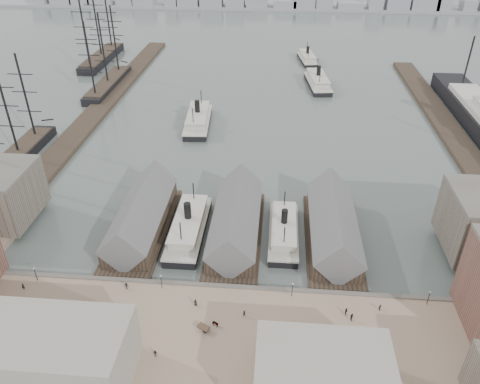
# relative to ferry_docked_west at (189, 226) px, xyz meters

# --- Properties ---
(ground) EXTENTS (900.00, 900.00, 0.00)m
(ground) POSITION_rel_ferry_docked_west_xyz_m (13.00, -16.67, -2.48)
(ground) COLOR #4B5753
(ground) RESTS_ON ground
(quay) EXTENTS (180.00, 30.00, 2.00)m
(quay) POSITION_rel_ferry_docked_west_xyz_m (13.00, -36.67, -1.48)
(quay) COLOR gray
(quay) RESTS_ON ground
(seawall) EXTENTS (180.00, 1.20, 2.30)m
(seawall) POSITION_rel_ferry_docked_west_xyz_m (13.00, -21.87, -1.33)
(seawall) COLOR #59544C
(seawall) RESTS_ON ground
(west_wharf) EXTENTS (10.00, 220.00, 1.60)m
(west_wharf) POSITION_rel_ferry_docked_west_xyz_m (-55.00, 83.33, -1.68)
(west_wharf) COLOR #2D231C
(west_wharf) RESTS_ON ground
(east_wharf) EXTENTS (10.00, 180.00, 1.60)m
(east_wharf) POSITION_rel_ferry_docked_west_xyz_m (91.00, 73.33, -1.68)
(east_wharf) COLOR #2D231C
(east_wharf) RESTS_ON ground
(ferry_shed_west) EXTENTS (14.00, 42.00, 12.60)m
(ferry_shed_west) POSITION_rel_ferry_docked_west_xyz_m (-13.00, 0.21, 2.15)
(ferry_shed_west) COLOR #2D231C
(ferry_shed_west) RESTS_ON ground
(ferry_shed_center) EXTENTS (14.00, 42.00, 12.60)m
(ferry_shed_center) POSITION_rel_ferry_docked_west_xyz_m (13.00, 0.21, 2.15)
(ferry_shed_center) COLOR #2D231C
(ferry_shed_center) RESTS_ON ground
(ferry_shed_east) EXTENTS (14.00, 42.00, 12.60)m
(ferry_shed_east) POSITION_rel_ferry_docked_west_xyz_m (39.00, 0.21, 2.15)
(ferry_shed_east) COLOR #2D231C
(ferry_shed_east) RESTS_ON ground
(street_bldg_center) EXTENTS (24.00, 16.00, 10.00)m
(street_bldg_center) POSITION_rel_ferry_docked_west_xyz_m (33.00, -48.67, 4.52)
(street_bldg_center) COLOR gray
(street_bldg_center) RESTS_ON quay
(street_bldg_west) EXTENTS (30.00, 16.00, 12.00)m
(street_bldg_west) POSITION_rel_ferry_docked_west_xyz_m (-17.00, -48.67, 5.52)
(street_bldg_west) COLOR gray
(street_bldg_west) RESTS_ON quay
(lamp_post_far_w) EXTENTS (0.44, 0.44, 3.92)m
(lamp_post_far_w) POSITION_rel_ferry_docked_west_xyz_m (-32.00, -23.67, 2.23)
(lamp_post_far_w) COLOR black
(lamp_post_far_w) RESTS_ON quay
(lamp_post_near_w) EXTENTS (0.44, 0.44, 3.92)m
(lamp_post_near_w) POSITION_rel_ferry_docked_west_xyz_m (-2.00, -23.67, 2.23)
(lamp_post_near_w) COLOR black
(lamp_post_near_w) RESTS_ON quay
(lamp_post_near_e) EXTENTS (0.44, 0.44, 3.92)m
(lamp_post_near_e) POSITION_rel_ferry_docked_west_xyz_m (28.00, -23.67, 2.23)
(lamp_post_near_e) COLOR black
(lamp_post_near_e) RESTS_ON quay
(lamp_post_far_e) EXTENTS (0.44, 0.44, 3.92)m
(lamp_post_far_e) POSITION_rel_ferry_docked_west_xyz_m (58.00, -23.67, 2.23)
(lamp_post_far_e) COLOR black
(lamp_post_far_e) RESTS_ON quay
(far_shore) EXTENTS (500.00, 40.00, 15.72)m
(far_shore) POSITION_rel_ferry_docked_west_xyz_m (10.93, 317.47, 1.42)
(far_shore) COLOR gray
(far_shore) RESTS_ON ground
(ferry_docked_west) EXTENTS (8.90, 29.68, 10.60)m
(ferry_docked_west) POSITION_rel_ferry_docked_west_xyz_m (0.00, 0.00, 0.00)
(ferry_docked_west) COLOR black
(ferry_docked_west) RESTS_ON ground
(ferry_docked_east) EXTENTS (7.86, 26.21, 9.36)m
(ferry_docked_east) POSITION_rel_ferry_docked_west_xyz_m (26.00, 0.87, -0.29)
(ferry_docked_east) COLOR black
(ferry_docked_east) RESTS_ON ground
(ferry_open_near) EXTENTS (11.60, 32.05, 11.24)m
(ferry_open_near) POSITION_rel_ferry_docked_west_xyz_m (-9.32, 72.76, 0.15)
(ferry_open_near) COLOR black
(ferry_open_near) RESTS_ON ground
(ferry_open_mid) EXTENTS (12.95, 31.43, 10.90)m
(ferry_open_mid) POSITION_rel_ferry_docked_west_xyz_m (41.92, 124.17, 0.07)
(ferry_open_mid) COLOR black
(ferry_open_mid) RESTS_ON ground
(ferry_open_far) EXTENTS (11.61, 26.33, 9.09)m
(ferry_open_far) POSITION_rel_ferry_docked_west_xyz_m (38.26, 165.81, -0.36)
(ferry_open_far) COLOR black
(ferry_open_far) RESTS_ON ground
(sailing_ship_near) EXTENTS (8.27, 56.98, 34.00)m
(sailing_ship_near) POSITION_rel_ferry_docked_west_xyz_m (-67.64, 31.31, 0.01)
(sailing_ship_near) COLOR black
(sailing_ship_near) RESTS_ON ground
(sailing_ship_mid) EXTENTS (8.62, 49.82, 35.45)m
(sailing_ship_mid) POSITION_rel_ferry_docked_west_xyz_m (-60.07, 112.79, 0.05)
(sailing_ship_mid) COLOR black
(sailing_ship_mid) RESTS_ON ground
(sailing_ship_far) EXTENTS (9.45, 52.52, 38.87)m
(sailing_ship_far) POSITION_rel_ferry_docked_west_xyz_m (-78.08, 155.85, 0.32)
(sailing_ship_far) COLOR black
(sailing_ship_far) RESTS_ON ground
(horse_cart_left) EXTENTS (4.59, 1.56, 1.46)m
(horse_cart_left) POSITION_rel_ferry_docked_west_xyz_m (-25.52, -35.28, 0.28)
(horse_cart_left) COLOR black
(horse_cart_left) RESTS_ON quay
(horse_cart_center) EXTENTS (4.79, 3.31, 1.54)m
(horse_cart_center) POSITION_rel_ferry_docked_west_xyz_m (11.06, -34.53, 0.31)
(horse_cart_center) COLOR black
(horse_cart_center) RESTS_ON quay
(horse_cart_right) EXTENTS (4.70, 1.90, 1.63)m
(horse_cart_right) POSITION_rel_ferry_docked_west_xyz_m (24.12, -40.80, 0.34)
(horse_cart_right) COLOR black
(horse_cart_right) RESTS_ON quay
(pedestrian_0) EXTENTS (0.75, 0.64, 1.77)m
(pedestrian_0) POSITION_rel_ferry_docked_west_xyz_m (-33.75, -26.88, 0.40)
(pedestrian_0) COLOR black
(pedestrian_0) RESTS_ON quay
(pedestrian_1) EXTENTS (0.83, 0.93, 1.60)m
(pedestrian_1) POSITION_rel_ferry_docked_west_xyz_m (-23.60, -38.59, 0.31)
(pedestrian_1) COLOR black
(pedestrian_1) RESTS_ON quay
(pedestrian_2) EXTENTS (1.19, 0.76, 1.75)m
(pedestrian_2) POSITION_rel_ferry_docked_west_xyz_m (-10.07, -24.67, 0.39)
(pedestrian_2) COLOR black
(pedestrian_2) RESTS_ON quay
(pedestrian_3) EXTENTS (0.94, 0.41, 1.58)m
(pedestrian_3) POSITION_rel_ferry_docked_west_xyz_m (1.01, -42.53, 0.31)
(pedestrian_3) COLOR black
(pedestrian_3) RESTS_ON quay
(pedestrian_4) EXTENTS (0.86, 0.58, 1.72)m
(pedestrian_4) POSITION_rel_ferry_docked_west_xyz_m (6.69, -28.41, 0.37)
(pedestrian_4) COLOR black
(pedestrian_4) RESTS_ON quay
(pedestrian_5) EXTENTS (0.66, 0.76, 1.77)m
(pedestrian_5) POSITION_rel_ferry_docked_west_xyz_m (27.34, -35.71, 0.40)
(pedestrian_5) COLOR black
(pedestrian_5) RESTS_ON quay
(pedestrian_6) EXTENTS (0.75, 0.91, 1.72)m
(pedestrian_6) POSITION_rel_ferry_docked_west_xyz_m (39.74, -28.17, 0.37)
(pedestrian_6) COLOR black
(pedestrian_6) RESTS_ON quay
(pedestrian_7) EXTENTS (1.13, 1.29, 1.73)m
(pedestrian_7) POSITION_rel_ferry_docked_west_xyz_m (37.75, -40.50, 0.38)
(pedestrian_7) COLOR black
(pedestrian_7) RESTS_ON quay
(pedestrian_8) EXTENTS (0.93, 0.92, 1.58)m
(pedestrian_8) POSITION_rel_ferry_docked_west_xyz_m (47.17, -26.35, 0.31)
(pedestrian_8) COLOR black
(pedestrian_8) RESTS_ON quay
(pedestrian_9) EXTENTS (1.01, 0.91, 1.74)m
(pedestrian_9) POSITION_rel_ferry_docked_west_xyz_m (64.08, -38.64, 0.38)
(pedestrian_9) COLOR black
(pedestrian_9) RESTS_ON quay
(pedestrian_10) EXTENTS (1.03, 1.11, 1.83)m
(pedestrian_10) POSITION_rel_ferry_docked_west_xyz_m (40.70, -29.78, 0.43)
(pedestrian_10) COLOR black
(pedestrian_10) RESTS_ON quay
(pedestrian_11) EXTENTS (0.67, 0.54, 1.66)m
(pedestrian_11) POSITION_rel_ferry_docked_west_xyz_m (17.67, -30.64, 0.35)
(pedestrian_11) COLOR black
(pedestrian_11) RESTS_ON quay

